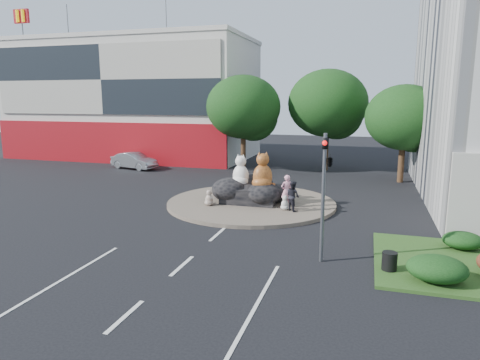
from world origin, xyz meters
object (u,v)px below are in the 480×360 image
object	(u,v)px
kitten_calico	(209,197)
pedestrian_dark	(293,196)
kitten_white	(285,202)
parked_car	(134,161)
litter_bin	(389,261)
cat_tabby	(263,170)
cat_white	(241,170)
pedestrian_pink	(286,191)

from	to	relation	value
kitten_calico	pedestrian_dark	size ratio (longest dim) A/B	0.57
kitten_white	pedestrian_dark	size ratio (longest dim) A/B	0.51
parked_car	litter_bin	distance (m)	27.78
pedestrian_dark	parked_car	size ratio (longest dim) A/B	0.37
cat_tabby	parked_car	world-z (taller)	cat_tabby
cat_white	parked_car	distance (m)	16.24
kitten_calico	kitten_white	xyz separation A→B (m)	(4.37, 0.26, -0.04)
cat_white	pedestrian_dark	bearing A→B (deg)	-4.88
cat_tabby	parked_car	xyz separation A→B (m)	(-14.35, 10.11, -1.45)
cat_tabby	kitten_white	world-z (taller)	cat_tabby
kitten_calico	pedestrian_dark	world-z (taller)	pedestrian_dark
kitten_white	parked_car	size ratio (longest dim) A/B	0.19
cat_tabby	kitten_white	distance (m)	2.38
kitten_calico	kitten_white	distance (m)	4.38
cat_tabby	kitten_white	bearing A→B (deg)	-62.72
cat_white	pedestrian_dark	distance (m)	3.81
kitten_calico	pedestrian_dark	xyz separation A→B (m)	(4.82, 0.19, 0.36)
cat_tabby	pedestrian_dark	world-z (taller)	cat_tabby
pedestrian_pink	parked_car	distance (m)	19.00
litter_bin	kitten_calico	bearing A→B (deg)	144.66
kitten_white	pedestrian_dark	world-z (taller)	pedestrian_dark
pedestrian_dark	litter_bin	size ratio (longest dim) A/B	2.48
cat_white	kitten_white	size ratio (longest dim) A/B	2.26
kitten_calico	litter_bin	distance (m)	11.73
pedestrian_pink	pedestrian_dark	bearing A→B (deg)	88.37
kitten_calico	kitten_white	world-z (taller)	kitten_calico
cat_white	kitten_calico	bearing A→B (deg)	-114.19
pedestrian_pink	litter_bin	bearing A→B (deg)	86.12
kitten_white	cat_tabby	bearing A→B (deg)	97.87
cat_white	pedestrian_pink	xyz separation A→B (m)	(2.91, -0.76, -0.93)
kitten_calico	cat_white	bearing A→B (deg)	72.71
cat_white	kitten_calico	world-z (taller)	cat_white
cat_tabby	litter_bin	size ratio (longest dim) A/B	3.24
kitten_calico	pedestrian_dark	distance (m)	4.83
pedestrian_dark	litter_bin	bearing A→B (deg)	166.28
kitten_white	litter_bin	world-z (taller)	kitten_white
cat_tabby	pedestrian_dark	size ratio (longest dim) A/B	1.31
pedestrian_dark	pedestrian_pink	bearing A→B (deg)	-11.26
pedestrian_pink	litter_bin	xyz separation A→B (m)	(5.23, -7.61, -0.67)
cat_tabby	pedestrian_dark	distance (m)	2.50
pedestrian_pink	parked_car	xyz separation A→B (m)	(-15.83, 10.51, -0.39)
parked_car	litter_bin	world-z (taller)	parked_car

